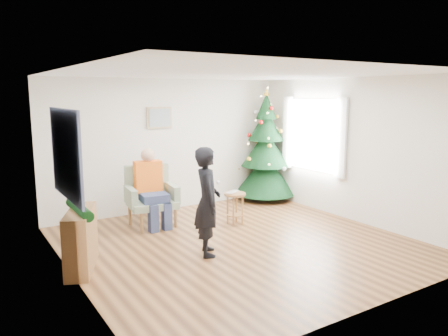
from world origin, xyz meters
TOP-DOWN VIEW (x-y plane):
  - floor at (0.00, 0.00)m, footprint 5.00×5.00m
  - ceiling at (0.00, 0.00)m, footprint 5.00×5.00m
  - wall_back at (0.00, 2.50)m, footprint 5.00×0.00m
  - wall_front at (0.00, -2.50)m, footprint 5.00×0.00m
  - wall_left at (-2.50, 0.00)m, footprint 0.00×5.00m
  - wall_right at (2.50, 0.00)m, footprint 0.00×5.00m
  - window_panel at (2.47, 1.00)m, footprint 0.04×1.30m
  - curtains at (2.44, 1.00)m, footprint 0.05×1.75m
  - christmas_tree at (2.15, 2.13)m, footprint 1.33×1.33m
  - stool at (0.51, 0.88)m, footprint 0.38×0.38m
  - laptop at (0.51, 0.88)m, footprint 0.37×0.34m
  - armchair at (-0.77, 1.64)m, footprint 0.93×0.87m
  - seated_person at (-0.78, 1.58)m, footprint 0.51×0.71m
  - standing_man at (-0.64, -0.13)m, footprint 0.57×0.67m
  - game_controller at (-0.48, -0.16)m, footprint 0.08×0.13m
  - console at (-2.33, 0.30)m, footprint 0.67×1.04m
  - garland at (-2.33, 0.30)m, footprint 0.14×0.90m
  - tapestry at (-2.46, 0.30)m, footprint 0.03×1.50m
  - framed_picture at (-0.20, 2.46)m, footprint 0.52×0.05m

SIDE VIEW (x-z plane):
  - floor at x=0.00m, z-range 0.00..0.00m
  - stool at x=0.51m, z-range 0.01..0.58m
  - armchair at x=-0.77m, z-range -0.13..0.92m
  - console at x=-2.33m, z-range 0.00..0.80m
  - laptop at x=0.51m, z-range 0.57..0.60m
  - seated_person at x=-0.78m, z-range 0.03..1.40m
  - standing_man at x=-0.64m, z-range 0.00..1.57m
  - garland at x=-2.33m, z-range 0.75..0.89m
  - game_controller at x=-0.48m, z-range 1.03..1.07m
  - christmas_tree at x=2.15m, z-range -0.12..2.29m
  - wall_back at x=0.00m, z-range -1.20..3.80m
  - wall_front at x=0.00m, z-range -1.20..3.80m
  - wall_left at x=-2.50m, z-range -1.20..3.80m
  - wall_right at x=2.50m, z-range -1.20..3.80m
  - window_panel at x=2.47m, z-range 0.80..2.20m
  - curtains at x=2.44m, z-range 0.75..2.25m
  - tapestry at x=-2.46m, z-range 0.98..2.12m
  - framed_picture at x=-0.20m, z-range 1.64..2.06m
  - ceiling at x=0.00m, z-range 2.60..2.60m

